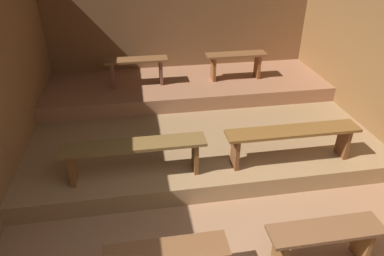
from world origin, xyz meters
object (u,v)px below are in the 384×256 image
(bench_middle_left, at_px, (137,66))
(bench_middle_right, at_px, (236,60))
(bench_lower_right, at_px, (292,137))
(bench_floor_right, at_px, (324,238))
(bench_lower_left, at_px, (134,151))

(bench_middle_left, height_order, bench_middle_right, same)
(bench_lower_right, distance_m, bench_middle_left, 2.88)
(bench_lower_right, distance_m, bench_middle_right, 2.24)
(bench_floor_right, bearing_deg, bench_lower_left, 141.52)
(bench_middle_right, bearing_deg, bench_floor_right, -92.03)
(bench_middle_left, bearing_deg, bench_lower_left, -92.68)
(bench_lower_left, xyz_separation_m, bench_middle_left, (0.10, 2.22, 0.22))
(bench_lower_left, xyz_separation_m, bench_middle_right, (1.82, 2.22, 0.22))
(bench_middle_left, xyz_separation_m, bench_middle_right, (1.72, 0.00, 0.00))
(bench_lower_right, bearing_deg, bench_lower_left, 180.00)
(bench_floor_right, xyz_separation_m, bench_lower_right, (0.23, 1.35, 0.26))
(bench_middle_left, relative_size, bench_middle_right, 1.00)
(bench_middle_left, bearing_deg, bench_floor_right, -66.00)
(bench_floor_right, bearing_deg, bench_middle_right, 87.97)
(bench_lower_left, relative_size, bench_lower_right, 1.00)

